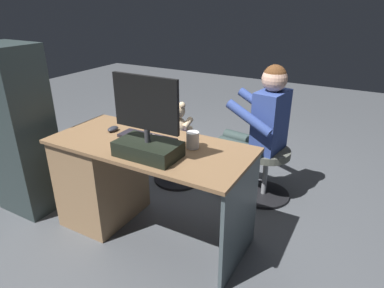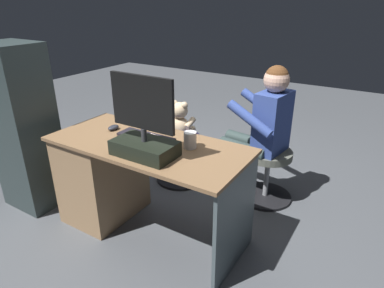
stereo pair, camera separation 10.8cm
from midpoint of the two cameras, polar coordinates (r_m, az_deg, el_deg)
name	(u,v)px [view 1 (the left image)]	position (r m, az deg, el deg)	size (l,w,h in m)	color
ground_plane	(180,207)	(2.91, -3.21, -10.59)	(10.00, 10.00, 0.00)	#494C51
desk	(112,175)	(2.66, -14.62, -5.15)	(1.41, 0.64, 0.73)	brown
monitor	(147,135)	(2.06, -9.09, 1.49)	(0.45, 0.23, 0.50)	black
keyboard	(147,138)	(2.36, -8.96, 1.06)	(0.42, 0.14, 0.02)	black
computer_mouse	(113,129)	(2.55, -14.47, 2.49)	(0.06, 0.10, 0.04)	#262831
cup	(193,140)	(2.18, -1.31, 0.67)	(0.08, 0.08, 0.11)	white
tv_remote	(120,142)	(2.34, -13.38, 0.39)	(0.04, 0.15, 0.02)	black
notebook_binder	(149,146)	(2.22, -8.79, -0.38)	(0.22, 0.30, 0.02)	beige
office_chair_teddy	(178,155)	(3.20, -3.40, -1.92)	(0.47, 0.47, 0.46)	black
teddy_bear	(178,120)	(3.07, -3.45, 4.06)	(0.23, 0.23, 0.34)	#D5B68E
visitor_chair	(266,169)	(2.98, 11.40, -4.13)	(0.46, 0.46, 0.46)	black
person	(259,122)	(2.83, 10.22, 3.70)	(0.60, 0.52, 1.17)	#2F4387
equipment_rack	(20,132)	(2.98, -28.15, 1.80)	(0.44, 0.36, 1.34)	#293434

